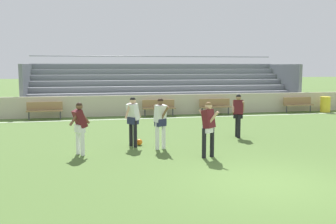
{
  "coord_description": "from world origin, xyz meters",
  "views": [
    {
      "loc": [
        -4.26,
        -8.28,
        2.76
      ],
      "look_at": [
        -0.97,
        6.91,
        0.92
      ],
      "focal_mm": 41.7,
      "sensor_mm": 36.0,
      "label": 1
    }
  ],
  "objects_px": {
    "bleacher_stand": "(164,85)",
    "player_white_on_ball": "(160,119)",
    "bench_far_left": "(215,105)",
    "bench_near_wall_gap": "(298,103)",
    "bench_centre_sideline": "(45,109)",
    "player_dark_dropping_back": "(80,124)",
    "trash_bin": "(325,104)",
    "player_dark_wide_right": "(238,112)",
    "player_dark_deep_cover": "(208,124)",
    "player_white_overlapping": "(133,117)",
    "soccer_ball": "(139,142)",
    "bench_far_right": "(159,106)"
  },
  "relations": [
    {
      "from": "player_white_on_ball",
      "to": "player_white_overlapping",
      "type": "relative_size",
      "value": 1.0
    },
    {
      "from": "trash_bin",
      "to": "player_dark_dropping_back",
      "type": "height_order",
      "value": "player_dark_dropping_back"
    },
    {
      "from": "bench_far_left",
      "to": "player_white_overlapping",
      "type": "bearing_deg",
      "value": -125.9
    },
    {
      "from": "bleacher_stand",
      "to": "player_white_overlapping",
      "type": "height_order",
      "value": "bleacher_stand"
    },
    {
      "from": "bleacher_stand",
      "to": "bench_far_right",
      "type": "distance_m",
      "value": 4.12
    },
    {
      "from": "bench_far_right",
      "to": "player_white_on_ball",
      "type": "distance_m",
      "value": 8.6
    },
    {
      "from": "player_white_on_ball",
      "to": "player_dark_wide_right",
      "type": "xyz_separation_m",
      "value": [
        3.36,
        1.5,
        -0.02
      ]
    },
    {
      "from": "bench_centre_sideline",
      "to": "player_white_on_ball",
      "type": "bearing_deg",
      "value": -62.12
    },
    {
      "from": "bench_far_left",
      "to": "player_dark_dropping_back",
      "type": "height_order",
      "value": "player_dark_dropping_back"
    },
    {
      "from": "bench_far_left",
      "to": "player_dark_dropping_back",
      "type": "distance_m",
      "value": 11.46
    },
    {
      "from": "bench_far_right",
      "to": "player_dark_dropping_back",
      "type": "height_order",
      "value": "player_dark_dropping_back"
    },
    {
      "from": "bench_far_left",
      "to": "trash_bin",
      "type": "height_order",
      "value": "trash_bin"
    },
    {
      "from": "player_white_overlapping",
      "to": "player_dark_wide_right",
      "type": "height_order",
      "value": "player_white_overlapping"
    },
    {
      "from": "player_dark_wide_right",
      "to": "player_dark_dropping_back",
      "type": "relative_size",
      "value": 1.02
    },
    {
      "from": "bench_far_left",
      "to": "trash_bin",
      "type": "bearing_deg",
      "value": -2.09
    },
    {
      "from": "bench_far_left",
      "to": "bench_near_wall_gap",
      "type": "distance_m",
      "value": 5.2
    },
    {
      "from": "bleacher_stand",
      "to": "player_dark_wide_right",
      "type": "bearing_deg",
      "value": -86.14
    },
    {
      "from": "bench_far_right",
      "to": "trash_bin",
      "type": "bearing_deg",
      "value": -1.42
    },
    {
      "from": "player_dark_dropping_back",
      "to": "bench_far_left",
      "type": "bearing_deg",
      "value": 49.56
    },
    {
      "from": "bleacher_stand",
      "to": "player_dark_deep_cover",
      "type": "bearing_deg",
      "value": -95.99
    },
    {
      "from": "player_dark_wide_right",
      "to": "player_dark_dropping_back",
      "type": "distance_m",
      "value": 6.22
    },
    {
      "from": "bench_centre_sideline",
      "to": "bench_far_left",
      "type": "bearing_deg",
      "value": 0.0
    },
    {
      "from": "bench_centre_sideline",
      "to": "player_white_overlapping",
      "type": "bearing_deg",
      "value": -65.09
    },
    {
      "from": "player_dark_deep_cover",
      "to": "soccer_ball",
      "type": "xyz_separation_m",
      "value": [
        -1.79,
        2.24,
        -0.9
      ]
    },
    {
      "from": "player_dark_dropping_back",
      "to": "trash_bin",
      "type": "bearing_deg",
      "value": 30.65
    },
    {
      "from": "bleacher_stand",
      "to": "soccer_ball",
      "type": "xyz_separation_m",
      "value": [
        -3.23,
        -11.52,
        -1.4
      ]
    },
    {
      "from": "bleacher_stand",
      "to": "player_white_on_ball",
      "type": "xyz_separation_m",
      "value": [
        -2.63,
        -12.3,
        -0.49
      ]
    },
    {
      "from": "bench_far_right",
      "to": "bench_near_wall_gap",
      "type": "bearing_deg",
      "value": 0.0
    },
    {
      "from": "player_dark_wide_right",
      "to": "soccer_ball",
      "type": "xyz_separation_m",
      "value": [
        -3.96,
        -0.72,
        -0.89
      ]
    },
    {
      "from": "bleacher_stand",
      "to": "trash_bin",
      "type": "bearing_deg",
      "value": -24.43
    },
    {
      "from": "bench_centre_sideline",
      "to": "bench_near_wall_gap",
      "type": "xyz_separation_m",
      "value": [
        14.49,
        0.0,
        0.0
      ]
    },
    {
      "from": "player_white_on_ball",
      "to": "bleacher_stand",
      "type": "bearing_deg",
      "value": 77.94
    },
    {
      "from": "bench_far_right",
      "to": "trash_bin",
      "type": "distance_m",
      "value": 10.13
    },
    {
      "from": "trash_bin",
      "to": "player_dark_dropping_back",
      "type": "distance_m",
      "value": 16.61
    },
    {
      "from": "bleacher_stand",
      "to": "trash_bin",
      "type": "relative_size",
      "value": 18.35
    },
    {
      "from": "player_dark_dropping_back",
      "to": "soccer_ball",
      "type": "xyz_separation_m",
      "value": [
        2.0,
        1.06,
        -0.86
      ]
    },
    {
      "from": "bench_far_left",
      "to": "player_white_overlapping",
      "type": "distance_m",
      "value": 9.66
    },
    {
      "from": "player_dark_deep_cover",
      "to": "trash_bin",
      "type": "bearing_deg",
      "value": 42.58
    },
    {
      "from": "player_dark_dropping_back",
      "to": "player_dark_wide_right",
      "type": "bearing_deg",
      "value": 16.58
    },
    {
      "from": "player_dark_wide_right",
      "to": "player_dark_deep_cover",
      "type": "bearing_deg",
      "value": -126.3
    },
    {
      "from": "bleacher_stand",
      "to": "player_dark_deep_cover",
      "type": "height_order",
      "value": "bleacher_stand"
    },
    {
      "from": "trash_bin",
      "to": "player_dark_wide_right",
      "type": "height_order",
      "value": "player_dark_wide_right"
    },
    {
      "from": "player_white_on_ball",
      "to": "player_dark_deep_cover",
      "type": "bearing_deg",
      "value": -50.94
    },
    {
      "from": "bench_centre_sideline",
      "to": "bench_near_wall_gap",
      "type": "height_order",
      "value": "same"
    },
    {
      "from": "trash_bin",
      "to": "bleacher_stand",
      "type": "bearing_deg",
      "value": 155.57
    },
    {
      "from": "bleacher_stand",
      "to": "player_white_overlapping",
      "type": "relative_size",
      "value": 9.99
    },
    {
      "from": "bench_near_wall_gap",
      "to": "player_dark_dropping_back",
      "type": "height_order",
      "value": "player_dark_dropping_back"
    },
    {
      "from": "bench_far_left",
      "to": "bench_far_right",
      "type": "bearing_deg",
      "value": 180.0
    },
    {
      "from": "player_dark_wide_right",
      "to": "soccer_ball",
      "type": "distance_m",
      "value": 4.12
    },
    {
      "from": "bleacher_stand",
      "to": "bench_far_left",
      "type": "bearing_deg",
      "value": -60.38
    }
  ]
}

